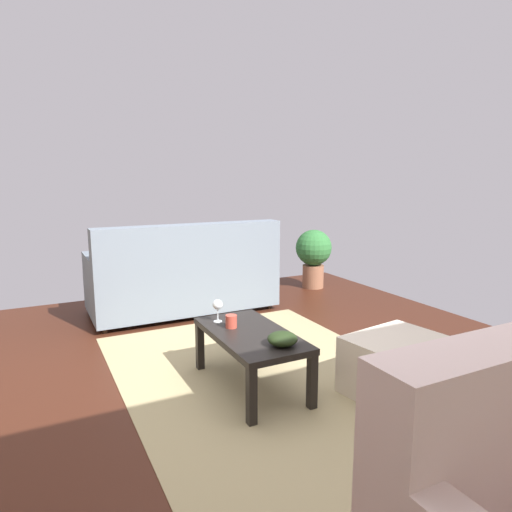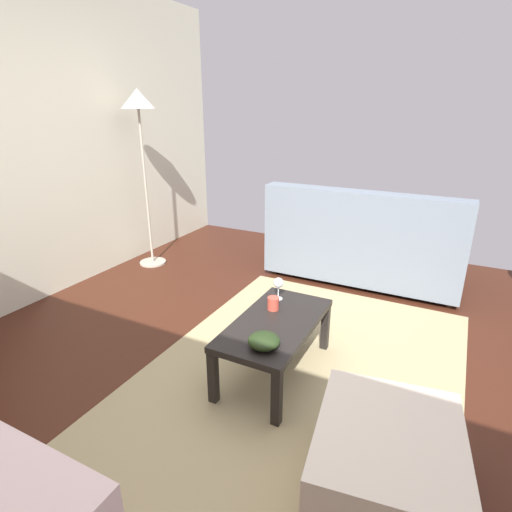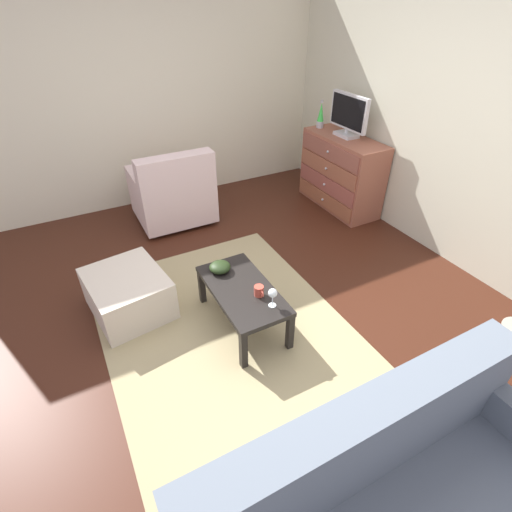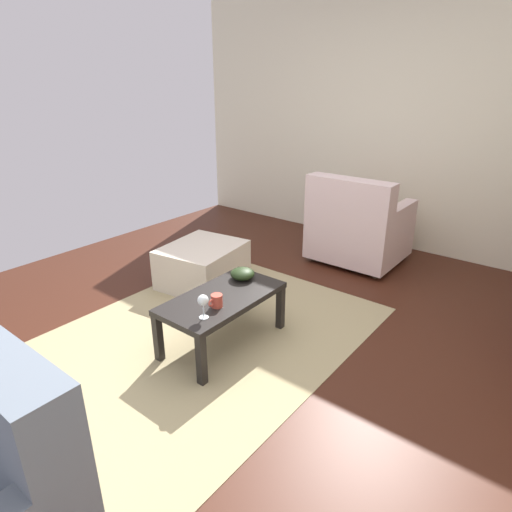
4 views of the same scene
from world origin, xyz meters
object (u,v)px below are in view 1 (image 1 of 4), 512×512
(coffee_table, at_px, (251,340))
(potted_plant, at_px, (314,253))
(mug, at_px, (231,321))
(ottoman, at_px, (411,372))
(couch_large, at_px, (184,279))
(bowl_decorative, at_px, (282,339))
(wine_glass, at_px, (218,305))

(coffee_table, distance_m, potted_plant, 2.79)
(mug, bearing_deg, ottoman, -130.25)
(mug, relative_size, couch_large, 0.06)
(mug, distance_m, couch_large, 1.66)
(bowl_decorative, distance_m, ottoman, 0.83)
(bowl_decorative, height_order, ottoman, bowl_decorative)
(coffee_table, bearing_deg, potted_plant, -42.40)
(couch_large, relative_size, potted_plant, 2.51)
(ottoman, bearing_deg, mug, 49.75)
(coffee_table, relative_size, couch_large, 0.49)
(bowl_decorative, distance_m, potted_plant, 2.97)
(wine_glass, distance_m, couch_large, 1.52)
(bowl_decorative, xyz_separation_m, couch_large, (2.08, -0.07, -0.07))
(couch_large, distance_m, potted_plant, 1.77)
(coffee_table, distance_m, couch_large, 1.79)
(couch_large, bearing_deg, coffee_table, 175.70)
(wine_glass, bearing_deg, couch_large, -9.28)
(coffee_table, relative_size, bowl_decorative, 4.93)
(coffee_table, height_order, ottoman, coffee_table)
(coffee_table, xyz_separation_m, ottoman, (-0.61, -0.80, -0.14))
(bowl_decorative, bearing_deg, wine_glass, 16.70)
(mug, height_order, ottoman, mug)
(coffee_table, relative_size, ottoman, 1.27)
(potted_plant, bearing_deg, wine_glass, 131.66)
(coffee_table, xyz_separation_m, bowl_decorative, (-0.29, -0.06, 0.09))
(potted_plant, bearing_deg, mug, 134.48)
(ottoman, relative_size, potted_plant, 0.97)
(mug, height_order, couch_large, couch_large)
(ottoman, height_order, potted_plant, potted_plant)
(coffee_table, relative_size, wine_glass, 5.66)
(coffee_table, xyz_separation_m, wine_glass, (0.29, 0.11, 0.17))
(mug, bearing_deg, bowl_decorative, -161.78)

